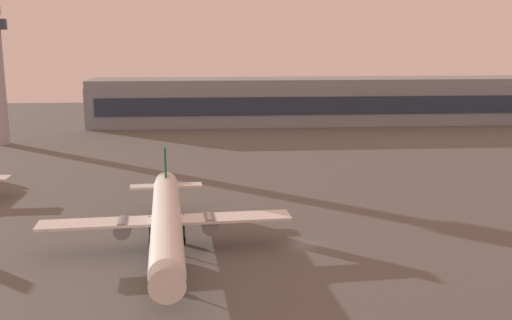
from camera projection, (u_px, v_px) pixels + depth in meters
ground_plane at (303, 245)px, 89.49m from camera, size 416.00×416.00×0.00m
terminal_building at (333, 101)px, 216.32m from camera, size 174.34×22.40×16.40m
airplane_far_stand at (167, 221)px, 86.26m from camera, size 36.89×47.37×12.14m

